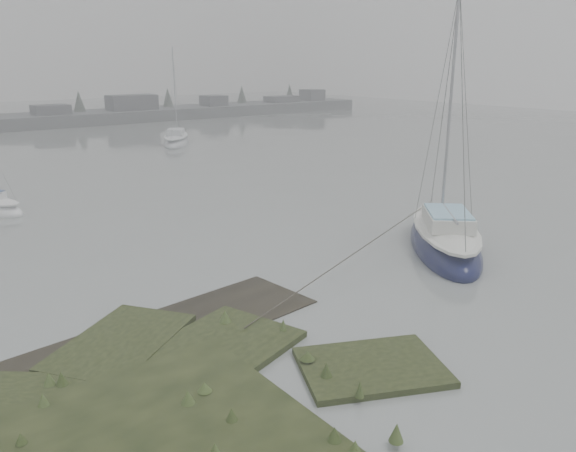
{
  "coord_description": "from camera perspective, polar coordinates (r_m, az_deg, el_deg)",
  "views": [
    {
      "loc": [
        -8.73,
        -9.08,
        7.42
      ],
      "look_at": [
        2.9,
        6.04,
        1.8
      ],
      "focal_mm": 35.0,
      "sensor_mm": 36.0,
      "label": 1
    }
  ],
  "objects": [
    {
      "name": "ground",
      "position": [
        40.72,
        -24.6,
        4.42
      ],
      "size": [
        160.0,
        160.0,
        0.0
      ],
      "primitive_type": "plane",
      "color": "slate",
      "rests_on": "ground"
    },
    {
      "name": "sailboat_far_b",
      "position": [
        53.55,
        -11.28,
        8.45
      ],
      "size": [
        5.48,
        6.71,
        9.34
      ],
      "rotation": [
        0.0,
        0.0,
        -0.59
      ],
      "color": "#B2B6BD",
      "rests_on": "ground"
    },
    {
      "name": "sailboat_main",
      "position": [
        23.86,
        15.6,
        -1.47
      ],
      "size": [
        7.11,
        7.46,
        10.96
      ],
      "rotation": [
        0.0,
        0.0,
        -0.74
      ],
      "color": "#0C1035",
      "rests_on": "ground"
    },
    {
      "name": "far_shoreline",
      "position": [
        79.66,
        -11.12,
        11.38
      ],
      "size": [
        60.0,
        8.0,
        4.15
      ],
      "color": "#4C4F51",
      "rests_on": "ground"
    }
  ]
}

